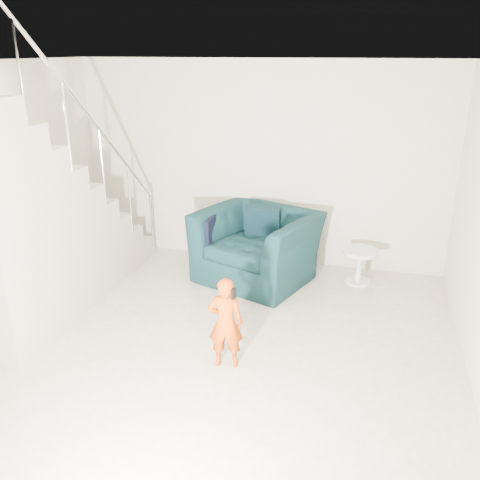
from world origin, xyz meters
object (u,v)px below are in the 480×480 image
Objects in this scene: toddler at (226,323)px; staircase at (31,234)px; armchair at (257,246)px; side_table at (359,261)px.

staircase reaches higher than toddler.
side_table is at bearing 28.92° from armchair.
side_table is (1.12, 2.16, -0.15)m from toddler.
armchair is 0.38× the size of staircase.
armchair is at bearing -171.22° from side_table.
armchair is 1.31m from side_table.
armchair is 2.67m from staircase.
armchair is at bearing 35.55° from staircase.
staircase is at bearing -21.76° from toddler.
armchair reaches higher than side_table.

